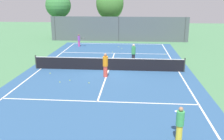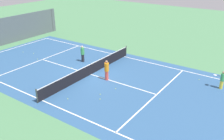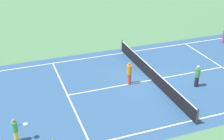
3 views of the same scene
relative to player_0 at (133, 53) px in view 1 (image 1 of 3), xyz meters
name	(u,v)px [view 1 (image 1 of 3)]	position (x,y,z in m)	size (l,w,h in m)	color
ground_plane	(109,70)	(-1.96, -2.61, -0.85)	(80.00, 80.00, 0.00)	#4C8456
court_surface	(109,70)	(-1.96, -2.61, -0.85)	(13.00, 25.00, 0.01)	#2D5684
tennis_net	(108,64)	(-1.96, -2.61, -0.34)	(11.90, 0.10, 1.10)	#333833
perimeter_fence	(119,29)	(-1.96, 11.39, 0.75)	(18.00, 0.12, 3.20)	#515B60
tree_0	(58,5)	(-10.48, 13.54, 3.66)	(3.49, 3.49, 6.29)	brown
tree_1	(110,3)	(-3.45, 15.08, 3.92)	(3.89, 3.31, 7.13)	brown
player_0	(133,53)	(0.00, 0.00, 0.00)	(0.36, 0.36, 1.66)	#232328
player_1	(180,123)	(1.85, -12.69, -0.09)	(0.33, 0.88, 1.47)	yellow
player_2	(79,40)	(-6.39, 7.31, -0.11)	(0.87, 0.34, 1.43)	#D14799
player_3	(105,65)	(-2.01, -4.40, 0.04)	(0.37, 0.37, 1.74)	#E54C3F
tennis_ball_0	(113,62)	(-1.80, -0.11, -0.82)	(0.07, 0.07, 0.07)	#CCE533
tennis_ball_1	(119,47)	(-1.70, 7.30, -0.82)	(0.07, 0.07, 0.07)	#CCE533
tennis_ball_2	(60,82)	(-4.96, -5.94, -0.82)	(0.07, 0.07, 0.07)	#CCE533
tennis_ball_3	(113,52)	(-2.17, 4.25, -0.82)	(0.07, 0.07, 0.07)	#CCE533
tennis_ball_4	(50,73)	(-6.27, -3.99, -0.82)	(0.07, 0.07, 0.07)	#CCE533
tennis_ball_5	(165,54)	(3.16, 3.56, -0.82)	(0.07, 0.07, 0.07)	#CCE533
tennis_ball_6	(89,83)	(-2.96, -5.96, -0.82)	(0.07, 0.07, 0.07)	#CCE533
tennis_ball_7	(70,80)	(-4.37, -5.52, -0.82)	(0.07, 0.07, 0.07)	#CCE533
tennis_ball_8	(150,66)	(1.39, -1.06, -0.82)	(0.07, 0.07, 0.07)	#CCE533
tennis_ball_9	(184,119)	(2.41, -10.84, -0.82)	(0.07, 0.07, 0.07)	#CCE533
tennis_ball_10	(122,49)	(-1.28, 6.00, -0.82)	(0.07, 0.07, 0.07)	#CCE533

